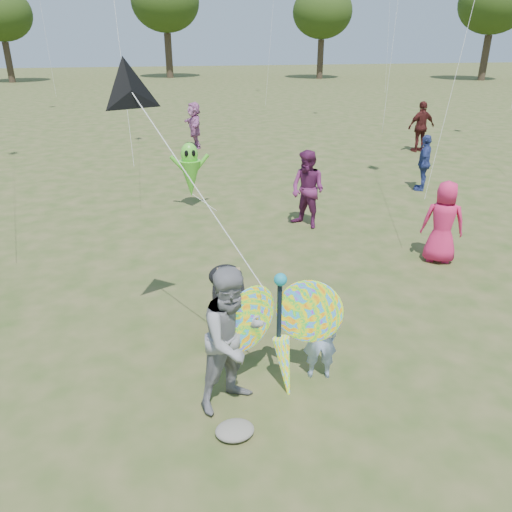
# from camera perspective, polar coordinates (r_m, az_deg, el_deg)

# --- Properties ---
(ground) EXTENTS (160.00, 160.00, 0.00)m
(ground) POSITION_cam_1_polar(r_m,az_deg,el_deg) (7.02, 4.42, -12.99)
(ground) COLOR #51592B
(ground) RESTS_ON ground
(child_girl) EXTENTS (0.50, 0.38, 1.22)m
(child_girl) POSITION_cam_1_polar(r_m,az_deg,el_deg) (6.63, 7.35, -9.17)
(child_girl) COLOR #99ACD9
(child_girl) RESTS_ON ground
(adult_man) EXTENTS (1.11, 1.03, 1.84)m
(adult_man) POSITION_cam_1_polar(r_m,az_deg,el_deg) (5.98, -2.66, -9.41)
(adult_man) COLOR gray
(adult_man) RESTS_ON ground
(grey_bag) EXTENTS (0.45, 0.37, 0.14)m
(grey_bag) POSITION_cam_1_polar(r_m,az_deg,el_deg) (6.03, -2.44, -19.29)
(grey_bag) COLOR gray
(grey_bag) RESTS_ON ground
(crowd_a) EXTENTS (0.96, 0.85, 1.66)m
(crowd_a) POSITION_cam_1_polar(r_m,az_deg,el_deg) (10.56, 20.60, 3.62)
(crowd_a) COLOR #D12156
(crowd_a) RESTS_ON ground
(crowd_c) EXTENTS (0.88, 1.01, 1.63)m
(crowd_c) POSITION_cam_1_polar(r_m,az_deg,el_deg) (15.67, 18.66, 10.07)
(crowd_c) COLOR navy
(crowd_c) RESTS_ON ground
(crowd_e) EXTENTS (1.07, 1.12, 1.83)m
(crowd_e) POSITION_cam_1_polar(r_m,az_deg,el_deg) (11.85, 5.92, 7.55)
(crowd_e) COLOR #662252
(crowd_e) RESTS_ON ground
(crowd_h) EXTENTS (1.18, 0.59, 1.94)m
(crowd_h) POSITION_cam_1_polar(r_m,az_deg,el_deg) (21.21, 18.36, 13.84)
(crowd_h) COLOR #461817
(crowd_h) RESTS_ON ground
(crowd_j) EXTENTS (0.70, 1.74, 1.83)m
(crowd_j) POSITION_cam_1_polar(r_m,az_deg,el_deg) (21.08, -7.05, 14.61)
(crowd_j) COLOR #B769A7
(crowd_j) RESTS_ON ground
(jogging_stroller) EXTENTS (0.59, 1.09, 1.09)m
(jogging_stroller) POSITION_cam_1_polar(r_m,az_deg,el_deg) (7.50, -3.20, -4.78)
(jogging_stroller) COLOR black
(jogging_stroller) RESTS_ON ground
(butterfly_kite) EXTENTS (1.74, 0.75, 1.81)m
(butterfly_kite) POSITION_cam_1_polar(r_m,az_deg,el_deg) (6.29, 2.93, -8.65)
(butterfly_kite) COLOR #FF2833
(butterfly_kite) RESTS_ON ground
(delta_kite_rig) EXTENTS (1.77, 1.77, 2.53)m
(delta_kite_rig) POSITION_cam_1_polar(r_m,az_deg,el_deg) (6.51, -13.98, 17.66)
(delta_kite_rig) COLOR black
(delta_kite_rig) RESTS_ON ground
(alien_kite) EXTENTS (1.12, 0.69, 1.74)m
(alien_kite) POSITION_cam_1_polar(r_m,az_deg,el_deg) (13.25, -7.52, 9.47)
(alien_kite) COLOR #57CB2F
(alien_kite) RESTS_ON ground
(tree_line) EXTENTS (91.78, 33.60, 10.79)m
(tree_line) POSITION_cam_1_polar(r_m,az_deg,el_deg) (50.70, -7.42, 26.56)
(tree_line) COLOR #3A2D21
(tree_line) RESTS_ON ground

